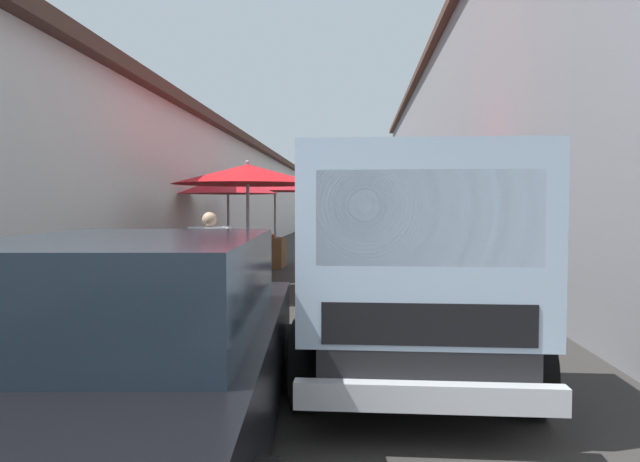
{
  "coord_description": "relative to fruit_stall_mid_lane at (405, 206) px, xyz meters",
  "views": [
    {
      "loc": [
        -1.22,
        -0.62,
        1.64
      ],
      "look_at": [
        10.57,
        0.14,
        1.1
      ],
      "focal_mm": 31.8,
      "sensor_mm": 36.0,
      "label": 1
    }
  ],
  "objects": [
    {
      "name": "building_left_whitewash",
      "position": [
        -3.22,
        9.05,
        0.4
      ],
      "size": [
        49.8,
        7.5,
        4.01
      ],
      "color": "silver",
      "rests_on": "ground"
    },
    {
      "name": "ground",
      "position": [
        -5.47,
        2.31,
        -1.61
      ],
      "size": [
        90.0,
        90.0,
        0.0
      ],
      "primitive_type": "plane",
      "color": "#33302D"
    },
    {
      "name": "vendor_by_crates",
      "position": [
        -12.27,
        3.78,
        -0.73
      ],
      "size": [
        0.21,
        0.62,
        1.54
      ],
      "color": "#665B4C",
      "rests_on": "ground"
    },
    {
      "name": "parked_scooter",
      "position": [
        -6.74,
        -0.37,
        -1.17
      ],
      "size": [
        1.69,
        0.46,
        1.14
      ],
      "color": "black",
      "rests_on": "ground"
    },
    {
      "name": "fruit_stall_near_left",
      "position": [
        -5.37,
        3.85,
        0.22
      ],
      "size": [
        2.42,
        2.42,
        2.42
      ],
      "color": "#9E9EA3",
      "rests_on": "ground"
    },
    {
      "name": "fruit_stall_far_right",
      "position": [
        -9.01,
        0.72,
        0.18
      ],
      "size": [
        2.47,
        2.47,
        2.34
      ],
      "color": "#9E9EA3",
      "rests_on": "ground"
    },
    {
      "name": "hatchback_car",
      "position": [
        -16.75,
        3.05,
        -0.88
      ],
      "size": [
        4.02,
        2.16,
        1.45
      ],
      "color": "black",
      "rests_on": "ground"
    },
    {
      "name": "building_right_concrete",
      "position": [
        -3.22,
        -4.43,
        1.97
      ],
      "size": [
        49.8,
        7.5,
        7.15
      ],
      "color": "gray",
      "rests_on": "ground"
    },
    {
      "name": "fruit_stall_mid_lane",
      "position": [
        0.0,
        0.0,
        0.0
      ],
      "size": [
        2.42,
        2.42,
        2.12
      ],
      "color": "#9E9EA3",
      "rests_on": "ground"
    },
    {
      "name": "delivery_truck",
      "position": [
        -15.04,
        1.2,
        -0.57
      ],
      "size": [
        4.94,
        2.02,
        2.08
      ],
      "color": "black",
      "rests_on": "ground"
    },
    {
      "name": "fruit_stall_near_right",
      "position": [
        -7.78,
        4.54,
        0.21
      ],
      "size": [
        2.22,
        2.22,
        2.41
      ],
      "color": "#9E9EA3",
      "rests_on": "ground"
    },
    {
      "name": "fruit_stall_far_left",
      "position": [
        -10.17,
        3.65,
        0.26
      ],
      "size": [
        2.68,
        2.68,
        2.45
      ],
      "color": "#9E9EA3",
      "rests_on": "ground"
    }
  ]
}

